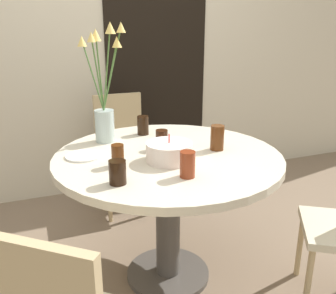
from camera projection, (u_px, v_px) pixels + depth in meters
ground_plane at (168, 275)px, 2.23m from camera, size 16.00×16.00×0.00m
wall_back at (106, 39)px, 3.06m from camera, size 8.00×0.05×2.60m
doorway_panel at (157, 71)px, 3.26m from camera, size 0.90×0.01×2.05m
dining_table at (168, 180)px, 2.04m from camera, size 1.21×1.21×0.77m
chair_near_front at (122, 146)px, 2.96m from camera, size 0.40×0.40×0.90m
birthday_cake at (169, 152)px, 1.88m from camera, size 0.23×0.23×0.14m
flower_vase at (104, 100)px, 2.11m from camera, size 0.24×0.31×0.67m
side_plate at (84, 156)px, 1.95m from camera, size 0.19×0.19×0.01m
drink_glass_0 at (143, 125)px, 2.32m from camera, size 0.07×0.07×0.12m
drink_glass_1 at (162, 140)px, 2.06m from camera, size 0.07×0.07×0.11m
drink_glass_2 at (188, 164)px, 1.68m from camera, size 0.07×0.07×0.12m
drink_glass_3 at (118, 172)px, 1.61m from camera, size 0.08×0.08×0.11m
drink_glass_4 at (217, 138)px, 2.04m from camera, size 0.08×0.08×0.14m
drink_glass_5 at (118, 155)px, 1.81m from camera, size 0.06×0.06×0.11m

